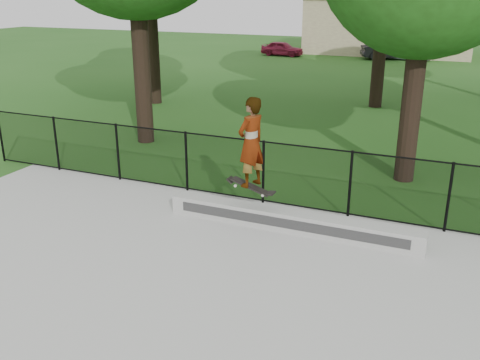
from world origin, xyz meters
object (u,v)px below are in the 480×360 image
at_px(car_a, 282,48).
at_px(car_c, 400,50).
at_px(skater_airborne, 251,144).
at_px(car_b, 390,50).
at_px(grind_ledge, 291,221).

bearing_deg(car_a, car_c, -77.25).
bearing_deg(skater_airborne, car_b, 93.08).
relative_size(grind_ledge, car_a, 1.73).
height_order(grind_ledge, car_a, car_a).
height_order(car_b, car_c, car_b).
relative_size(grind_ledge, car_c, 1.35).
height_order(car_a, car_b, car_b).
bearing_deg(grind_ledge, car_b, 94.69).
xyz_separation_m(grind_ledge, car_a, (-10.06, 28.75, 0.27)).
distance_m(car_a, car_c, 8.37).
bearing_deg(car_a, skater_airborne, -158.29).
xyz_separation_m(car_c, skater_airborne, (0.97, -30.19, 1.25)).
xyz_separation_m(grind_ledge, car_c, (-1.79, 30.02, 0.36)).
height_order(grind_ledge, skater_airborne, skater_airborne).
bearing_deg(car_a, car_b, -78.84).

